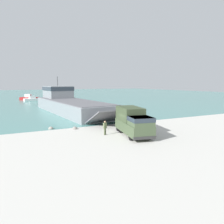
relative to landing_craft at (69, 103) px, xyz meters
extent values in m
plane|color=#B7B5AD|center=(0.83, -24.35, -1.96)|extent=(240.00, 240.00, 0.00)
cube|color=#477F7A|center=(0.83, 72.06, -1.95)|extent=(240.00, 180.00, 0.01)
cube|color=gray|center=(0.16, -2.08, -0.70)|extent=(10.08, 29.02, 2.53)
cube|color=#56565B|center=(0.16, -2.08, 0.61)|extent=(9.37, 27.83, 0.08)
cube|color=gray|center=(-0.60, 7.65, 2.05)|extent=(6.12, 8.38, 2.97)
cube|color=#28333D|center=(-0.60, 7.65, 2.94)|extent=(6.29, 8.48, 0.89)
cylinder|color=#3F3F42|center=(-0.60, 7.65, 4.74)|extent=(0.16, 0.16, 2.40)
cube|color=#56565B|center=(1.45, -18.55, -0.56)|extent=(7.04, 5.14, 2.41)
cube|color=#3D4C33|center=(0.99, -25.33, -0.96)|extent=(3.91, 7.50, 1.27)
cube|color=#3D4C33|center=(0.52, -27.63, 0.16)|extent=(2.82, 2.85, 0.96)
cube|color=#28333D|center=(0.52, -27.63, 0.40)|extent=(2.90, 2.89, 0.48)
cube|color=#344129|center=(1.23, -24.14, 0.51)|extent=(3.29, 4.90, 1.67)
cube|color=#2D2D2D|center=(0.30, -28.75, -1.44)|extent=(2.59, 0.75, 0.32)
cylinder|color=black|center=(1.60, -27.71, -1.40)|extent=(0.56, 1.17, 1.12)
cylinder|color=black|center=(-0.50, -27.28, -1.40)|extent=(0.56, 1.17, 1.12)
cylinder|color=black|center=(2.38, -23.91, -1.40)|extent=(0.56, 1.17, 1.12)
cylinder|color=black|center=(0.27, -23.49, -1.40)|extent=(0.56, 1.17, 1.12)
cylinder|color=black|center=(2.59, -22.84, -1.40)|extent=(0.56, 1.17, 1.12)
cylinder|color=black|center=(0.49, -22.41, -1.40)|extent=(0.56, 1.17, 1.12)
cylinder|color=#566042|center=(-1.96, -23.69, -1.54)|extent=(0.14, 0.14, 0.85)
cylinder|color=#566042|center=(-2.14, -23.74, -1.54)|extent=(0.14, 0.14, 0.85)
cube|color=#566042|center=(-2.05, -23.72, -0.78)|extent=(0.49, 0.34, 0.67)
sphere|color=tan|center=(-2.05, -23.72, -0.33)|extent=(0.23, 0.23, 0.23)
cube|color=white|center=(-3.12, 34.97, -1.58)|extent=(6.91, 3.35, 0.76)
cube|color=silver|center=(-3.61, 34.90, -0.78)|extent=(2.20, 1.99, 0.84)
cube|color=#B22323|center=(-4.23, 38.09, -1.44)|extent=(6.96, 5.23, 1.04)
cube|color=silver|center=(-4.67, 38.31, -0.34)|extent=(2.55, 2.46, 1.15)
sphere|color=gray|center=(-7.33, -17.27, -1.96)|extent=(0.69, 0.69, 0.69)
sphere|color=gray|center=(7.57, -17.16, -1.96)|extent=(1.38, 1.38, 1.38)
sphere|color=gray|center=(-4.37, -18.79, -1.96)|extent=(0.72, 0.72, 0.72)
sphere|color=gray|center=(9.28, -16.93, -1.96)|extent=(0.66, 0.66, 0.66)
camera|label=1|loc=(-12.99, -47.47, 4.39)|focal=35.00mm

